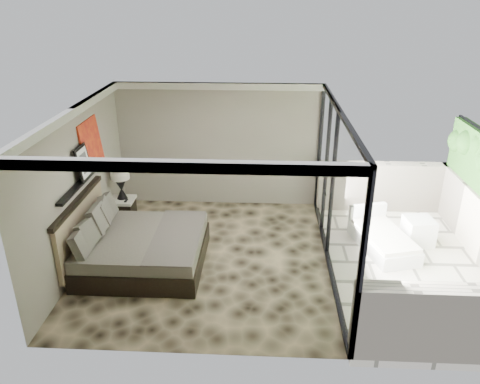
{
  "coord_description": "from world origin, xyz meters",
  "views": [
    {
      "loc": [
        1.01,
        -7.47,
        4.61
      ],
      "look_at": [
        0.59,
        0.4,
        1.19
      ],
      "focal_mm": 35.0,
      "sensor_mm": 36.0,
      "label": 1
    }
  ],
  "objects_px": {
    "ottoman": "(418,231)",
    "lounger": "(382,239)",
    "table_lamp": "(120,178)",
    "nightstand": "(123,210)",
    "bed": "(138,247)"
  },
  "relations": [
    {
      "from": "nightstand",
      "to": "lounger",
      "type": "bearing_deg",
      "value": -7.03
    },
    {
      "from": "ottoman",
      "to": "lounger",
      "type": "relative_size",
      "value": 0.31
    },
    {
      "from": "bed",
      "to": "nightstand",
      "type": "height_order",
      "value": "bed"
    },
    {
      "from": "bed",
      "to": "table_lamp",
      "type": "distance_m",
      "value": 1.99
    },
    {
      "from": "ottoman",
      "to": "lounger",
      "type": "height_order",
      "value": "lounger"
    },
    {
      "from": "bed",
      "to": "ottoman",
      "type": "xyz_separation_m",
      "value": [
        5.29,
        1.05,
        -0.09
      ]
    },
    {
      "from": "ottoman",
      "to": "table_lamp",
      "type": "bearing_deg",
      "value": 173.6
    },
    {
      "from": "bed",
      "to": "table_lamp",
      "type": "bearing_deg",
      "value": 113.68
    },
    {
      "from": "nightstand",
      "to": "ottoman",
      "type": "bearing_deg",
      "value": -3.85
    },
    {
      "from": "table_lamp",
      "to": "ottoman",
      "type": "relative_size",
      "value": 1.36
    },
    {
      "from": "nightstand",
      "to": "table_lamp",
      "type": "distance_m",
      "value": 0.72
    },
    {
      "from": "table_lamp",
      "to": "lounger",
      "type": "distance_m",
      "value": 5.44
    },
    {
      "from": "nightstand",
      "to": "ottoman",
      "type": "distance_m",
      "value": 6.08
    },
    {
      "from": "table_lamp",
      "to": "lounger",
      "type": "xyz_separation_m",
      "value": [
        5.31,
        -0.9,
        -0.78
      ]
    },
    {
      "from": "nightstand",
      "to": "table_lamp",
      "type": "height_order",
      "value": "table_lamp"
    }
  ]
}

